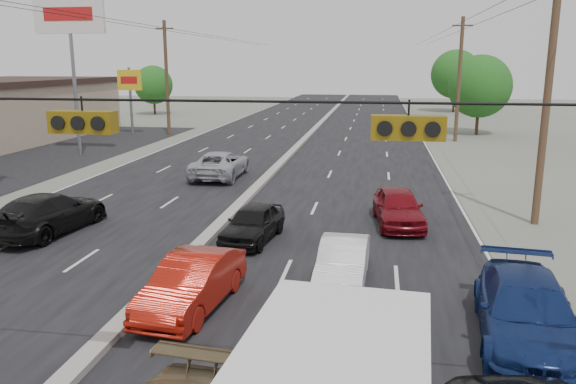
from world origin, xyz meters
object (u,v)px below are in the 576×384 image
object	(u,v)px
pole_sign_far	(130,86)
oncoming_far	(220,165)
tree_right_far	(456,74)
queue_car_a	(253,223)
oncoming_near	(49,213)
red_sedan	(192,283)
utility_pole_right_b	(547,96)
tree_right_mid	(480,86)
queue_car_d	(527,313)
queue_car_e	(398,208)
utility_pole_left_c	(167,78)
pole_sign_billboard	(70,25)
queue_car_b	(343,263)
tree_left_far	(153,85)
utility_pole_right_c	(459,79)

from	to	relation	value
pole_sign_far	oncoming_far	world-z (taller)	pole_sign_far
tree_right_far	queue_car_a	world-z (taller)	tree_right_far
oncoming_near	red_sedan	bearing A→B (deg)	149.57
utility_pole_right_b	queue_car_a	distance (m)	12.34
tree_right_mid	queue_car_d	bearing A→B (deg)	-97.58
utility_pole_right_b	queue_car_e	xyz separation A→B (m)	(-5.50, -1.13, -4.37)
tree_right_far	red_sedan	world-z (taller)	tree_right_far
queue_car_a	queue_car_e	bearing A→B (deg)	35.74
utility_pole_left_c	oncoming_near	xyz separation A→B (m)	(6.30, -29.25, -4.34)
pole_sign_billboard	oncoming_far	distance (m)	15.51
oncoming_near	oncoming_far	world-z (taller)	oncoming_near
utility_pole_left_c	pole_sign_far	world-z (taller)	utility_pole_left_c
pole_sign_billboard	queue_car_a	distance (m)	24.87
utility_pole_left_c	queue_car_b	bearing A→B (deg)	-61.48
tree_right_mid	queue_car_b	distance (m)	39.02
oncoming_near	oncoming_far	bearing A→B (deg)	-100.83
utility_pole_right_b	pole_sign_far	distance (m)	37.92
utility_pole_right_b	oncoming_far	world-z (taller)	utility_pole_right_b
queue_car_a	oncoming_near	size ratio (longest dim) A/B	0.73
tree_left_far	oncoming_near	distance (m)	51.81
utility_pole_right_c	utility_pole_right_b	bearing A→B (deg)	-90.00
pole_sign_billboard	queue_car_a	bearing A→B (deg)	-46.37
utility_pole_right_b	tree_right_mid	world-z (taller)	utility_pole_right_b
oncoming_far	utility_pole_right_b	bearing A→B (deg)	154.59
queue_car_d	red_sedan	bearing A→B (deg)	-178.18
tree_right_far	queue_car_e	distance (m)	57.00
pole_sign_far	queue_car_e	xyz separation A→B (m)	(23.00, -26.13, -3.67)
pole_sign_far	tree_right_mid	size ratio (longest dim) A/B	0.84
tree_left_far	queue_car_e	xyz separation A→B (m)	(29.00, -46.13, -2.98)
tree_right_mid	oncoming_far	world-z (taller)	tree_right_mid
pole_sign_billboard	tree_right_mid	xyz separation A→B (m)	(29.50, 17.00, -4.53)
tree_left_far	queue_car_d	xyz separation A→B (m)	(31.60, -55.57, -2.95)
queue_car_a	oncoming_far	world-z (taller)	oncoming_far
queue_car_b	pole_sign_far	bearing A→B (deg)	124.81
tree_left_far	tree_right_mid	bearing A→B (deg)	-22.07
oncoming_near	queue_car_d	bearing A→B (deg)	164.64
red_sedan	queue_car_a	distance (m)	5.97
tree_left_far	queue_car_e	size ratio (longest dim) A/B	1.41
queue_car_a	utility_pole_right_b	bearing A→B (deg)	27.62
oncoming_near	queue_car_b	bearing A→B (deg)	170.15
utility_pole_right_c	queue_car_b	world-z (taller)	utility_pole_right_c
utility_pole_right_b	red_sedan	world-z (taller)	utility_pole_right_b
tree_right_far	queue_car_e	bearing A→B (deg)	-99.11
oncoming_near	oncoming_far	xyz separation A→B (m)	(3.53, 11.35, -0.02)
queue_car_b	utility_pole_right_c	bearing A→B (deg)	79.14
red_sedan	queue_car_b	bearing A→B (deg)	38.35
utility_pole_right_c	queue_car_e	distance (m)	27.06
tree_right_mid	oncoming_near	size ratio (longest dim) A/B	1.34
utility_pole_right_b	oncoming_far	distance (m)	17.31
queue_car_b	utility_pole_left_c	bearing A→B (deg)	120.28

